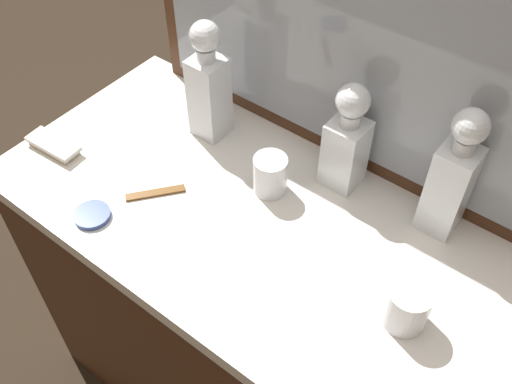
{
  "coord_description": "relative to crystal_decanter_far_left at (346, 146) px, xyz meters",
  "views": [
    {
      "loc": [
        0.5,
        -0.64,
        1.87
      ],
      "look_at": [
        0.0,
        0.0,
        0.98
      ],
      "focal_mm": 41.03,
      "sensor_mm": 36.0,
      "label": 1
    }
  ],
  "objects": [
    {
      "name": "porcelain_dish",
      "position": [
        -0.37,
        -0.42,
        -0.1
      ],
      "size": [
        0.08,
        0.08,
        0.01
      ],
      "color": "#33478C",
      "rests_on": "dresser"
    },
    {
      "name": "tortoiseshell_comb",
      "position": [
        -0.31,
        -0.29,
        -0.1
      ],
      "size": [
        0.1,
        0.12,
        0.01
      ],
      "color": "brown",
      "rests_on": "dresser"
    },
    {
      "name": "crystal_decanter_far_left",
      "position": [
        0.0,
        0.0,
        0.0
      ],
      "size": [
        0.08,
        0.08,
        0.27
      ],
      "color": "white",
      "rests_on": "dresser"
    },
    {
      "name": "crystal_tumbler_far_right",
      "position": [
        0.29,
        -0.24,
        -0.06
      ],
      "size": [
        0.08,
        0.08,
        0.09
      ],
      "color": "white",
      "rests_on": "dresser"
    },
    {
      "name": "dresser_mirror",
      "position": [
        -0.09,
        0.07,
        0.2
      ],
      "size": [
        1.01,
        0.03,
        0.62
      ],
      "color": "#472816",
      "rests_on": "dresser"
    },
    {
      "name": "crystal_tumbler_center",
      "position": [
        -0.11,
        -0.12,
        -0.07
      ],
      "size": [
        0.08,
        0.08,
        0.09
      ],
      "color": "white",
      "rests_on": "dresser"
    },
    {
      "name": "crystal_decanter_front",
      "position": [
        0.23,
        0.02,
        0.02
      ],
      "size": [
        0.08,
        0.08,
        0.31
      ],
      "color": "white",
      "rests_on": "dresser"
    },
    {
      "name": "silver_brush_rear",
      "position": [
        -0.6,
        -0.34,
        -0.09
      ],
      "size": [
        0.14,
        0.06,
        0.02
      ],
      "color": "#B7A88C",
      "rests_on": "dresser"
    },
    {
      "name": "crystal_decanter_left",
      "position": [
        -0.35,
        -0.05,
        0.02
      ],
      "size": [
        0.08,
        0.08,
        0.31
      ],
      "color": "white",
      "rests_on": "dresser"
    },
    {
      "name": "dresser",
      "position": [
        -0.09,
        -0.21,
        -0.56
      ],
      "size": [
        1.2,
        0.6,
        0.9
      ],
      "color": "#472816",
      "rests_on": "ground_plane"
    }
  ]
}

